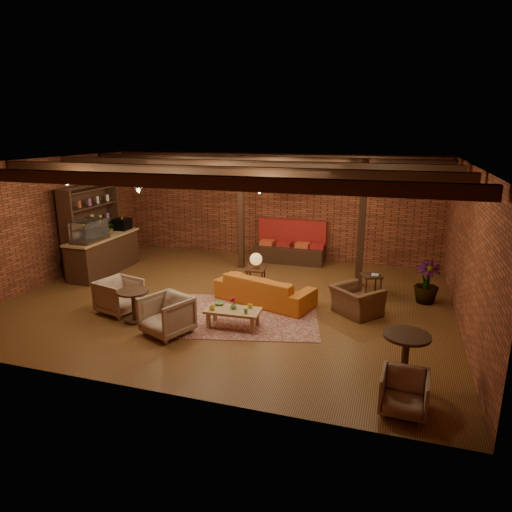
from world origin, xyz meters
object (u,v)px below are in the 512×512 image
(coffee_table, at_px, (233,311))
(armchair_far, at_px, (404,391))
(round_table_left, at_px, (133,301))
(round_table_right, at_px, (406,351))
(armchair_b, at_px, (167,314))
(plant_tall, at_px, (431,241))
(armchair_a, at_px, (119,294))
(armchair_right, at_px, (357,296))
(side_table_book, at_px, (371,276))
(side_table_lamp, at_px, (256,262))
(sofa, at_px, (265,289))

(coffee_table, bearing_deg, armchair_far, -31.14)
(round_table_left, relative_size, round_table_right, 0.80)
(armchair_b, xyz_separation_m, plant_tall, (4.91, 3.30, 1.04))
(armchair_a, bearing_deg, plant_tall, -53.31)
(armchair_a, bearing_deg, round_table_right, -87.01)
(armchair_right, height_order, plant_tall, plant_tall)
(armchair_right, bearing_deg, armchair_b, 72.25)
(side_table_book, height_order, plant_tall, plant_tall)
(armchair_b, height_order, armchair_far, armchair_b)
(round_table_left, distance_m, round_table_right, 5.44)
(side_table_book, height_order, round_table_right, round_table_right)
(armchair_a, relative_size, side_table_book, 1.40)
(side_table_lamp, height_order, armchair_a, side_table_lamp)
(round_table_left, bearing_deg, side_table_lamp, 54.64)
(coffee_table, distance_m, round_table_left, 2.09)
(armchair_b, relative_size, plant_tall, 0.29)
(armchair_a, bearing_deg, armchair_right, -59.44)
(coffee_table, bearing_deg, armchair_right, 31.31)
(coffee_table, height_order, side_table_book, coffee_table)
(round_table_left, xyz_separation_m, armchair_b, (0.94, -0.33, -0.04))
(coffee_table, xyz_separation_m, round_table_left, (-2.05, -0.36, 0.12))
(round_table_left, relative_size, armchair_a, 0.82)
(sofa, distance_m, coffee_table, 1.50)
(round_table_right, height_order, plant_tall, plant_tall)
(armchair_b, xyz_separation_m, round_table_right, (4.43, -0.53, 0.14))
(side_table_lamp, xyz_separation_m, plant_tall, (4.00, 0.37, 0.73))
(armchair_a, height_order, plant_tall, plant_tall)
(round_table_left, bearing_deg, coffee_table, 10.06)
(armchair_b, bearing_deg, armchair_right, 54.29)
(sofa, relative_size, round_table_right, 2.71)
(round_table_left, xyz_separation_m, armchair_right, (4.38, 1.78, -0.04))
(sofa, relative_size, side_table_lamp, 2.38)
(plant_tall, bearing_deg, armchair_a, -157.87)
(side_table_book, bearing_deg, plant_tall, -7.46)
(coffee_table, height_order, armchair_far, armchair_far)
(coffee_table, bearing_deg, side_table_book, 47.42)
(side_table_lamp, xyz_separation_m, armchair_b, (-0.90, -2.93, -0.31))
(armchair_a, xyz_separation_m, armchair_b, (1.52, -0.69, 0.01))
(plant_tall, bearing_deg, armchair_right, -140.93)
(side_table_lamp, bearing_deg, plant_tall, 5.30)
(coffee_table, bearing_deg, round_table_right, -20.27)
(sofa, distance_m, armchair_right, 2.09)
(sofa, relative_size, armchair_a, 2.78)
(sofa, relative_size, coffee_table, 2.03)
(round_table_left, height_order, armchair_right, armchair_right)
(side_table_lamp, xyz_separation_m, armchair_a, (-2.43, -2.24, -0.32))
(side_table_lamp, relative_size, armchair_right, 1.01)
(armchair_a, xyz_separation_m, plant_tall, (6.43, 2.62, 1.05))
(coffee_table, relative_size, side_table_lamp, 1.17)
(round_table_right, distance_m, plant_tall, 3.97)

